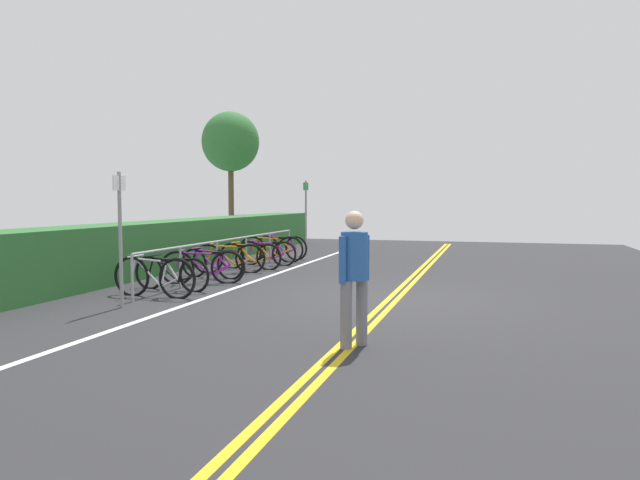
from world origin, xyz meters
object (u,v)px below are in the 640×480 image
object	(u,v)px
bicycle_4	(229,258)
pedestrian	(354,269)
bicycle_6	(267,253)
bicycle_1	(171,273)
sign_post_far	(306,210)
bicycle_7	(271,249)
bicycle_0	(154,277)
bike_rack	(232,247)
bicycle_8	(282,247)
bicycle_2	(203,267)
sign_post_near	(120,226)
bicycle_5	(250,256)
tree_mid	(231,142)
bicycle_3	(212,263)

from	to	relation	value
bicycle_4	pedestrian	distance (m)	7.55
bicycle_6	pedestrian	bearing A→B (deg)	-151.68
bicycle_1	sign_post_far	bearing A→B (deg)	-1.75
bicycle_7	sign_post_far	bearing A→B (deg)	-5.63
bicycle_0	bicycle_4	xyz separation A→B (m)	(3.57, 0.19, -0.01)
bike_rack	bicycle_1	size ratio (longest dim) A/B	4.71
bicycle_1	bicycle_0	bearing A→B (deg)	-171.65
bicycle_0	bicycle_8	xyz separation A→B (m)	(7.04, 0.13, -0.02)
bicycle_2	sign_post_far	xyz separation A→B (m)	(6.83, -0.08, 1.07)
sign_post_near	bicycle_1	bearing A→B (deg)	5.52
bicycle_0	bicycle_5	bearing A→B (deg)	0.31
bicycle_6	bicycle_7	bearing A→B (deg)	12.39
bicycle_5	sign_post_far	xyz separation A→B (m)	(4.16, -0.15, 1.08)
sign_post_near	bicycle_7	bearing A→B (deg)	1.44
bicycle_0	sign_post_far	distance (m)	8.67
bicycle_8	sign_post_far	world-z (taller)	sign_post_far
bike_rack	bicycle_0	bearing A→B (deg)	-178.60
bicycle_1	bicycle_2	xyz separation A→B (m)	(0.98, -0.16, 0.02)
bicycle_4	bicycle_7	xyz separation A→B (m)	(2.59, -0.07, 0.02)
bicycle_5	sign_post_near	world-z (taller)	sign_post_near
bicycle_1	bike_rack	bearing A→B (deg)	-0.63
pedestrian	bicycle_8	bearing A→B (deg)	24.87
bicycle_2	sign_post_near	distance (m)	3.00
bicycle_4	sign_post_near	distance (m)	4.74
bicycle_1	pedestrian	bearing A→B (deg)	-126.64
bicycle_6	bicycle_2	bearing A→B (deg)	179.76
bike_rack	pedestrian	size ratio (longest dim) A/B	5.02
pedestrian	sign_post_near	distance (m)	4.47
bicycle_7	bicycle_8	world-z (taller)	bicycle_7
sign_post_near	bicycle_8	bearing A→B (deg)	1.35
bicycle_6	sign_post_near	bearing A→B (deg)	-179.94
bicycle_0	bicycle_7	bearing A→B (deg)	1.10
tree_mid	sign_post_near	bearing A→B (deg)	-163.09
bicycle_4	bicycle_5	bearing A→B (deg)	-10.88
bike_rack	sign_post_far	size ratio (longest dim) A/B	3.46
bicycle_7	sign_post_near	bearing A→B (deg)	-178.56
bicycle_3	bicycle_6	xyz separation A→B (m)	(2.72, -0.24, -0.00)
bicycle_2	sign_post_near	size ratio (longest dim) A/B	0.77
bicycle_4	bicycle_8	bearing A→B (deg)	-1.05
bike_rack	tree_mid	distance (m)	8.90
bicycle_2	bicycle_1	bearing A→B (deg)	170.87
bicycle_3	tree_mid	xyz separation A→B (m)	(8.37, 3.42, 3.57)
bike_rack	pedestrian	bearing A→B (deg)	-143.93
bicycle_2	sign_post_far	world-z (taller)	sign_post_far
bicycle_0	bicycle_7	world-z (taller)	bicycle_7
bicycle_6	sign_post_near	distance (m)	6.50
bicycle_2	tree_mid	world-z (taller)	tree_mid
tree_mid	bicycle_5	bearing A→B (deg)	-151.41
sign_post_near	tree_mid	distance (m)	12.88
bicycle_6	pedestrian	distance (m)	8.93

